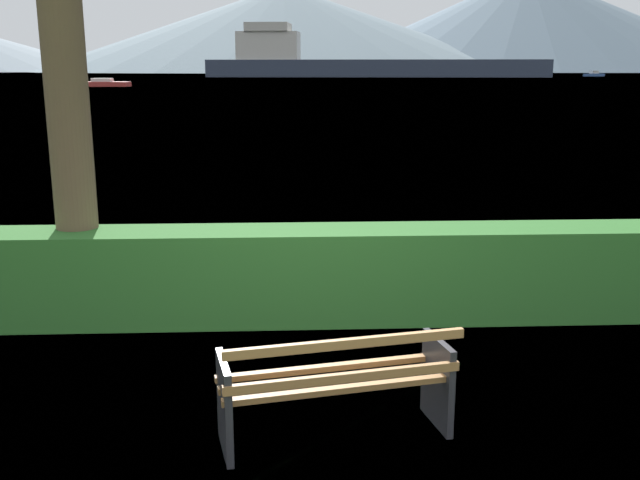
{
  "coord_description": "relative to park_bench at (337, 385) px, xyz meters",
  "views": [
    {
      "loc": [
        -0.33,
        -4.8,
        2.62
      ],
      "look_at": [
        0.0,
        2.19,
        0.95
      ],
      "focal_mm": 40.46,
      "sensor_mm": 36.0,
      "label": 1
    }
  ],
  "objects": [
    {
      "name": "cargo_ship_large",
      "position": [
        18.89,
        214.58,
        3.93
      ],
      "size": [
        100.84,
        24.46,
        15.56
      ],
      "color": "#2D384C",
      "rests_on": "water_surface"
    },
    {
      "name": "hedge_row",
      "position": [
        -0.01,
        2.6,
        0.07
      ],
      "size": [
        10.07,
        0.7,
        0.98
      ],
      "primitive_type": "cube",
      "color": "#2D6B28",
      "rests_on": "ground_plane"
    },
    {
      "name": "water_surface",
      "position": [
        -0.01,
        307.86,
        -0.42
      ],
      "size": [
        620.0,
        620.0,
        0.0
      ],
      "primitive_type": "plane",
      "color": "slate",
      "rests_on": "ground_plane"
    },
    {
      "name": "park_bench",
      "position": [
        0.0,
        0.0,
        0.0
      ],
      "size": [
        1.75,
        0.9,
        0.87
      ],
      "color": "#A0703F",
      "rests_on": "ground_plane"
    },
    {
      "name": "tender_far",
      "position": [
        -26.91,
        103.75,
        0.01
      ],
      "size": [
        8.08,
        3.25,
        1.19
      ],
      "color": "#B2332D",
      "rests_on": "water_surface"
    },
    {
      "name": "ground_plane",
      "position": [
        -0.01,
        0.06,
        -0.43
      ],
      "size": [
        1400.0,
        1400.0,
        0.0
      ],
      "primitive_type": "plane",
      "color": "#567A38"
    },
    {
      "name": "fishing_boat_near",
      "position": [
        98.18,
        226.47,
        0.22
      ],
      "size": [
        7.68,
        5.2,
        1.84
      ],
      "color": "#335693",
      "rests_on": "water_surface"
    },
    {
      "name": "distant_hills",
      "position": [
        32.75,
        554.79,
        31.09
      ],
      "size": [
        776.13,
        376.1,
        74.53
      ],
      "color": "gray",
      "rests_on": "ground_plane"
    }
  ]
}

